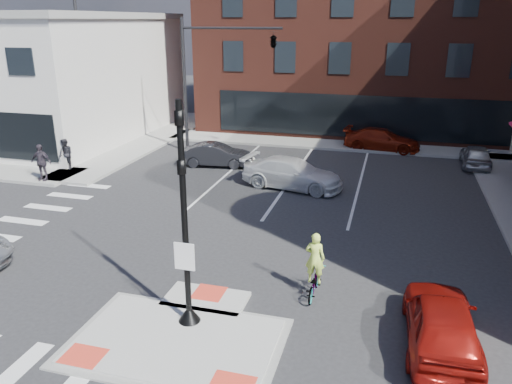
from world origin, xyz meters
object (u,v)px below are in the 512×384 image
(bg_car_red, at_px, (382,140))
(cyclist, at_px, (314,275))
(bg_car_silver, at_px, (476,156))
(red_sedan, at_px, (442,322))
(pedestrian_a, at_px, (66,154))
(pedestrian_b, at_px, (41,162))
(white_pickup, at_px, (292,173))
(bg_car_dark, at_px, (216,155))

(bg_car_red, relative_size, cyclist, 2.31)
(bg_car_silver, height_order, cyclist, cyclist)
(red_sedan, height_order, pedestrian_a, pedestrian_a)
(cyclist, xyz_separation_m, pedestrian_b, (-15.00, 7.20, 0.39))
(white_pickup, relative_size, bg_car_red, 1.06)
(red_sedan, relative_size, cyclist, 2.09)
(white_pickup, xyz_separation_m, bg_car_silver, (9.19, 6.36, -0.09))
(bg_car_dark, bearing_deg, pedestrian_b, 116.96)
(white_pickup, height_order, bg_car_dark, white_pickup)
(bg_car_dark, height_order, bg_car_red, bg_car_red)
(red_sedan, xyz_separation_m, cyclist, (-3.46, 1.65, -0.04))
(bg_car_dark, relative_size, pedestrian_a, 2.33)
(white_pickup, distance_m, cyclist, 10.22)
(red_sedan, xyz_separation_m, bg_car_red, (-2.19, 20.35, -0.04))
(bg_car_red, bearing_deg, white_pickup, 162.42)
(white_pickup, relative_size, cyclist, 2.45)
(pedestrian_a, bearing_deg, cyclist, -15.14)
(bg_car_dark, relative_size, bg_car_red, 0.84)
(red_sedan, distance_m, white_pickup, 13.05)
(bg_car_silver, relative_size, bg_car_red, 0.79)
(bg_car_silver, bearing_deg, cyclist, 69.73)
(pedestrian_a, bearing_deg, red_sedan, -14.05)
(pedestrian_a, bearing_deg, bg_car_red, 46.66)
(bg_car_red, height_order, pedestrian_b, pedestrian_b)
(cyclist, bearing_deg, red_sedan, 155.78)
(bg_car_dark, bearing_deg, bg_car_silver, -83.72)
(red_sedan, xyz_separation_m, pedestrian_a, (-18.46, 10.85, 0.26))
(bg_car_silver, bearing_deg, pedestrian_b, 24.34)
(red_sedan, bearing_deg, pedestrian_b, -27.32)
(bg_car_dark, relative_size, pedestrian_b, 2.11)
(white_pickup, xyz_separation_m, cyclist, (2.69, -9.86, -0.04))
(bg_car_silver, bearing_deg, white_pickup, 36.28)
(bg_car_dark, xyz_separation_m, pedestrian_a, (-7.40, -3.29, 0.34))
(cyclist, bearing_deg, bg_car_silver, -110.62)
(bg_car_silver, bearing_deg, red_sedan, 81.91)
(bg_car_silver, height_order, pedestrian_b, pedestrian_b)
(bg_car_dark, height_order, pedestrian_b, pedestrian_b)
(pedestrian_b, bearing_deg, pedestrian_a, 86.73)
(red_sedan, distance_m, bg_car_red, 20.46)
(bg_car_dark, distance_m, pedestrian_b, 9.10)
(bg_car_red, bearing_deg, pedestrian_a, 126.82)
(red_sedan, xyz_separation_m, bg_car_dark, (-11.06, 14.13, -0.08))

